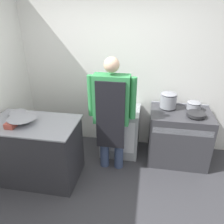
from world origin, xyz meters
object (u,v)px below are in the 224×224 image
stove (178,136)px  plastic_tub (10,125)px  person_cook (112,110)px  stock_pot (168,100)px  sauce_pot (194,105)px  mixing_bowl (22,121)px  saute_pan (196,114)px  fridge_unit (120,130)px

stove → plastic_tub: 2.51m
person_cook → stock_pot: bearing=31.8°
person_cook → sauce_pot: size_ratio=8.26×
stove → stock_pot: bearing=150.2°
plastic_tub → person_cook: bearing=24.8°
stock_pot → sauce_pot: (0.40, 0.00, -0.06)m
mixing_bowl → saute_pan: size_ratio=1.41×
stock_pot → sauce_pot: 0.40m
mixing_bowl → person_cook: bearing=20.9°
saute_pan → sauce_pot: size_ratio=1.27×
person_cook → plastic_tub: 1.36m
stove → plastic_tub: plastic_tub is taller
stove → mixing_bowl: bearing=-159.2°
stove → fridge_unit: size_ratio=1.15×
person_cook → stock_pot: 0.97m
stove → sauce_pot: (0.19, 0.12, 0.51)m
plastic_tub → saute_pan: bearing=19.0°
stove → plastic_tub: (-2.26, -0.96, 0.51)m
plastic_tub → mixing_bowl: bearing=55.6°
fridge_unit → person_cook: bearing=-98.8°
plastic_tub → fridge_unit: bearing=38.3°
stove → saute_pan: (0.19, -0.12, 0.47)m
fridge_unit → plastic_tub: plastic_tub is taller
fridge_unit → sauce_pot: bearing=2.5°
saute_pan → mixing_bowl: bearing=-163.3°
person_cook → saute_pan: bearing=12.6°
plastic_tub → sauce_pot: (2.45, 1.08, 0.00)m
stove → sauce_pot: bearing=32.8°
mixing_bowl → plastic_tub: mixing_bowl is taller
fridge_unit → person_cook: (-0.07, -0.46, 0.60)m
person_cook → mixing_bowl: size_ratio=4.62×
plastic_tub → stock_pot: bearing=27.7°
saute_pan → fridge_unit: bearing=170.7°
mixing_bowl → saute_pan: (2.36, 0.71, -0.05)m
stove → mixing_bowl: size_ratio=2.45×
person_cook → mixing_bowl: bearing=-159.1°
plastic_tub → sauce_pot: bearing=23.8°
stove → person_cook: size_ratio=0.53×
saute_pan → plastic_tub: bearing=-161.0°
fridge_unit → saute_pan: bearing=-9.3°
stock_pot → saute_pan: stock_pot is taller
fridge_unit → saute_pan: 1.26m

